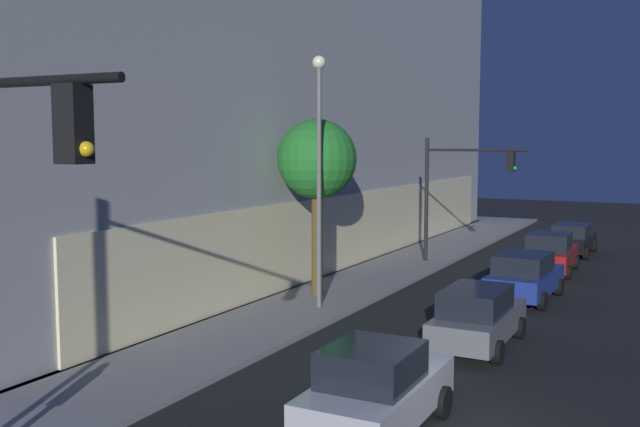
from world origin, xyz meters
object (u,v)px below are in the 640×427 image
object	(u,v)px
car_silver	(376,389)
car_red	(550,253)
modern_building	(116,59)
car_black	(572,239)
traffic_light_far_corner	(458,180)
car_blue	(525,276)
sidewalk_tree	(317,161)
car_grey	(478,317)
street_lamp_sidewalk	(319,152)

from	to	relation	value
car_silver	car_red	xyz separation A→B (m)	(19.37, 0.08, -0.01)
modern_building	car_black	size ratio (longest dim) A/B	8.50
traffic_light_far_corner	car_silver	distance (m)	19.72
modern_building	car_blue	bearing A→B (deg)	-100.24
car_silver	modern_building	bearing A→B (deg)	52.94
modern_building	car_blue	size ratio (longest dim) A/B	9.11
modern_building	car_black	distance (m)	26.22
sidewalk_tree	car_black	xyz separation A→B (m)	(15.05, -6.69, -4.19)
car_silver	car_black	distance (m)	25.15
sidewalk_tree	car_grey	bearing A→B (deg)	-116.48
sidewalk_tree	modern_building	bearing A→B (deg)	65.86
street_lamp_sidewalk	car_grey	xyz separation A→B (m)	(-1.72, -5.86, -4.48)
car_blue	car_grey	bearing A→B (deg)	-179.27
car_silver	car_blue	xyz separation A→B (m)	(13.30, -0.09, -0.01)
car_black	street_lamp_sidewalk	bearing A→B (deg)	161.13
modern_building	traffic_light_far_corner	distance (m)	20.13
modern_building	car_grey	world-z (taller)	modern_building
car_red	car_silver	bearing A→B (deg)	-179.76
car_red	street_lamp_sidewalk	bearing A→B (deg)	152.88
traffic_light_far_corner	car_grey	size ratio (longest dim) A/B	1.31
street_lamp_sidewalk	car_blue	world-z (taller)	street_lamp_sidewalk
car_blue	car_red	size ratio (longest dim) A/B	0.99
traffic_light_far_corner	sidewalk_tree	world-z (taller)	sidewalk_tree
traffic_light_far_corner	car_grey	xyz separation A→B (m)	(-12.33, -4.31, -3.10)
car_red	car_black	size ratio (longest dim) A/B	0.95
car_silver	car_grey	xyz separation A→B (m)	(6.70, -0.17, -0.02)
street_lamp_sidewalk	sidewalk_tree	bearing A→B (deg)	29.94
modern_building	street_lamp_sidewalk	distance (m)	20.32
car_red	car_black	bearing A→B (deg)	-1.12
car_grey	car_black	xyz separation A→B (m)	(18.45, 0.14, -0.05)
modern_building	traffic_light_far_corner	world-z (taller)	modern_building
street_lamp_sidewalk	car_silver	distance (m)	11.10
street_lamp_sidewalk	car_red	bearing A→B (deg)	-27.12
street_lamp_sidewalk	sidewalk_tree	size ratio (longest dim) A/B	1.31
traffic_light_far_corner	car_silver	bearing A→B (deg)	-167.74
sidewalk_tree	car_red	distance (m)	12.09
car_silver	car_black	xyz separation A→B (m)	(25.15, -0.03, -0.07)
car_silver	car_grey	world-z (taller)	car_silver
car_silver	car_grey	bearing A→B (deg)	-1.47
street_lamp_sidewalk	car_silver	bearing A→B (deg)	-145.95
car_grey	car_red	bearing A→B (deg)	1.14
traffic_light_far_corner	car_silver	world-z (taller)	traffic_light_far_corner
traffic_light_far_corner	car_grey	distance (m)	13.43
street_lamp_sidewalk	car_black	size ratio (longest dim) A/B	1.76
modern_building	street_lamp_sidewalk	xyz separation A→B (m)	(-9.09, -17.49, -4.95)
traffic_light_far_corner	car_blue	xyz separation A→B (m)	(-5.73, -4.22, -3.09)
traffic_light_far_corner	car_silver	xyz separation A→B (m)	(-19.03, -4.13, -3.08)
car_silver	car_grey	size ratio (longest dim) A/B	0.95
traffic_light_far_corner	car_blue	world-z (taller)	traffic_light_far_corner
car_grey	car_silver	bearing A→B (deg)	178.53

